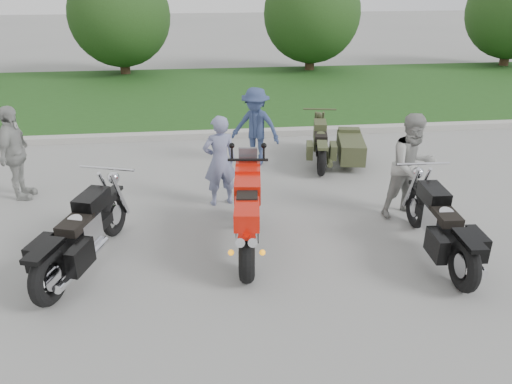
{
  "coord_description": "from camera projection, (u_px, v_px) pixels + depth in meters",
  "views": [
    {
      "loc": [
        -0.24,
        -5.75,
        3.89
      ],
      "look_at": [
        0.51,
        0.94,
        0.8
      ],
      "focal_mm": 35.0,
      "sensor_mm": 36.0,
      "label": 1
    }
  ],
  "objects": [
    {
      "name": "ground",
      "position": [
        227.0,
        275.0,
        6.84
      ],
      "size": [
        80.0,
        80.0,
        0.0
      ],
      "primitive_type": "plane",
      "color": "gray",
      "rests_on": "ground"
    },
    {
      "name": "curb",
      "position": [
        213.0,
        134.0,
        12.22
      ],
      "size": [
        60.0,
        0.3,
        0.15
      ],
      "primitive_type": "cube",
      "color": "#A8A59E",
      "rests_on": "ground"
    },
    {
      "name": "grass_strip",
      "position": [
        208.0,
        94.0,
        15.97
      ],
      "size": [
        60.0,
        8.0,
        0.14
      ],
      "primitive_type": "cube",
      "color": "#25551D",
      "rests_on": "ground"
    },
    {
      "name": "tree_mid_left",
      "position": [
        120.0,
        16.0,
        17.81
      ],
      "size": [
        3.6,
        3.6,
        4.0
      ],
      "color": "#3F2B1C",
      "rests_on": "ground"
    },
    {
      "name": "tree_mid_right",
      "position": [
        312.0,
        14.0,
        18.52
      ],
      "size": [
        3.6,
        3.6,
        4.0
      ],
      "color": "#3F2B1C",
      "rests_on": "ground"
    },
    {
      "name": "sportbike_red",
      "position": [
        247.0,
        212.0,
        7.16
      ],
      "size": [
        0.54,
        2.3,
        1.09
      ],
      "rotation": [
        0.0,
        0.0,
        -0.11
      ],
      "color": "black",
      "rests_on": "ground"
    },
    {
      "name": "cruiser_left",
      "position": [
        81.0,
        238.0,
        6.79
      ],
      "size": [
        0.91,
        2.41,
        0.96
      ],
      "rotation": [
        0.0,
        0.0,
        -0.31
      ],
      "color": "black",
      "rests_on": "ground"
    },
    {
      "name": "cruiser_right",
      "position": [
        442.0,
        229.0,
        7.05
      ],
      "size": [
        0.42,
        2.42,
        0.93
      ],
      "rotation": [
        0.0,
        0.0,
        -0.04
      ],
      "color": "black",
      "rests_on": "ground"
    },
    {
      "name": "cruiser_sidecar",
      "position": [
        338.0,
        147.0,
        10.48
      ],
      "size": [
        1.25,
        2.1,
        0.81
      ],
      "rotation": [
        0.0,
        0.0,
        -0.18
      ],
      "color": "black",
      "rests_on": "ground"
    },
    {
      "name": "person_stripe",
      "position": [
        220.0,
        161.0,
        8.55
      ],
      "size": [
        0.66,
        0.51,
        1.61
      ],
      "primitive_type": "imported",
      "rotation": [
        0.0,
        0.0,
        3.37
      ],
      "color": "slate",
      "rests_on": "ground"
    },
    {
      "name": "person_grey",
      "position": [
        412.0,
        167.0,
        8.11
      ],
      "size": [
        0.99,
        0.85,
        1.76
      ],
      "primitive_type": "imported",
      "rotation": [
        0.0,
        0.0,
        0.23
      ],
      "color": "gray",
      "rests_on": "ground"
    },
    {
      "name": "person_denim",
      "position": [
        256.0,
        127.0,
        10.31
      ],
      "size": [
        1.21,
        1.03,
        1.63
      ],
      "primitive_type": "imported",
      "rotation": [
        0.0,
        0.0,
        -0.49
      ],
      "color": "navy",
      "rests_on": "ground"
    },
    {
      "name": "person_back",
      "position": [
        15.0,
        153.0,
        8.76
      ],
      "size": [
        0.48,
        1.02,
        1.7
      ],
      "primitive_type": "imported",
      "rotation": [
        0.0,
        0.0,
        1.5
      ],
      "color": "#9B9C97",
      "rests_on": "ground"
    }
  ]
}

